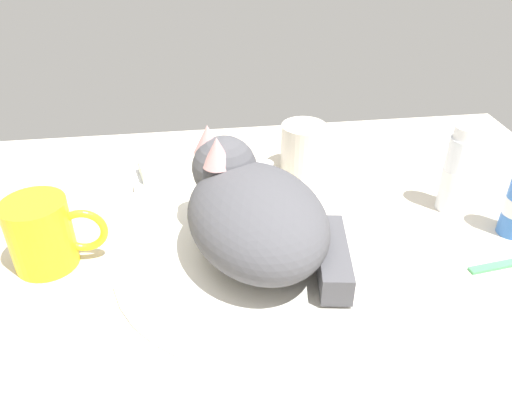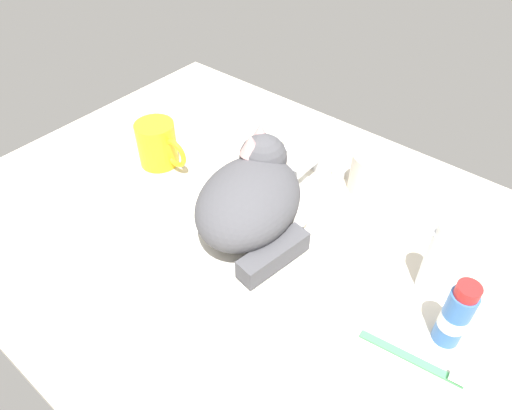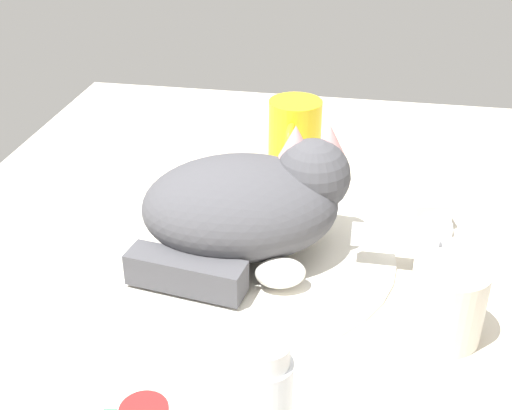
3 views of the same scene
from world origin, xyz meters
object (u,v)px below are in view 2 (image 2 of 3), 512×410
object	(u,v)px
cat	(252,195)
soap_bar	(270,137)
toothpaste_bottle	(438,260)
toothbrush	(417,360)
mouthwash_bottle	(456,316)
faucet	(315,162)
coffee_mug	(158,144)
rinse_cup	(369,173)

from	to	relation	value
cat	soap_bar	size ratio (longest dim) A/B	3.77
toothpaste_bottle	toothbrush	distance (cm)	15.32
mouthwash_bottle	toothbrush	world-z (taller)	mouthwash_bottle
faucet	coffee_mug	size ratio (longest dim) A/B	0.97
faucet	cat	bearing A→B (deg)	-90.59
rinse_cup	soap_bar	distance (cm)	23.69
toothpaste_bottle	mouthwash_bottle	distance (cm)	9.35
coffee_mug	rinse_cup	distance (cm)	42.96
toothbrush	faucet	bearing A→B (deg)	143.16
faucet	coffee_mug	bearing A→B (deg)	-145.96
cat	toothbrush	world-z (taller)	cat
cat	toothpaste_bottle	world-z (taller)	cat
coffee_mug	toothpaste_bottle	size ratio (longest dim) A/B	0.92
cat	soap_bar	xyz separation A→B (cm)	(-12.42, 21.03, -4.46)
toothbrush	mouthwash_bottle	bearing A→B (deg)	77.17
rinse_cup	toothpaste_bottle	bearing A→B (deg)	-37.14
rinse_cup	cat	bearing A→B (deg)	-117.14
faucet	mouthwash_bottle	distance (cm)	41.81
cat	coffee_mug	distance (cm)	26.85
faucet	toothbrush	size ratio (longest dim) A/B	0.81
mouthwash_bottle	toothbrush	xyz separation A→B (cm)	(-1.43, -6.26, -5.04)
mouthwash_bottle	toothpaste_bottle	bearing A→B (deg)	129.48
faucet	toothpaste_bottle	world-z (taller)	toothpaste_bottle
rinse_cup	toothpaste_bottle	size ratio (longest dim) A/B	0.61
coffee_mug	rinse_cup	world-z (taller)	coffee_mug
faucet	toothpaste_bottle	size ratio (longest dim) A/B	0.89
coffee_mug	mouthwash_bottle	xyz separation A→B (cm)	(63.47, -1.87, 0.84)
rinse_cup	soap_bar	world-z (taller)	rinse_cup
faucet	toothbrush	world-z (taller)	faucet
cat	faucet	bearing A→B (deg)	89.41
mouthwash_bottle	faucet	bearing A→B (deg)	151.24
rinse_cup	soap_bar	size ratio (longest dim) A/B	1.17
cat	mouthwash_bottle	xyz separation A→B (cm)	(36.75, -0.20, -1.35)
cat	soap_bar	distance (cm)	24.82
faucet	soap_bar	xyz separation A→B (cm)	(-12.62, 1.17, 0.07)
faucet	cat	distance (cm)	20.36
coffee_mug	mouthwash_bottle	distance (cm)	63.50
toothbrush	cat	bearing A→B (deg)	169.63
faucet	coffee_mug	world-z (taller)	coffee_mug
coffee_mug	toothpaste_bottle	distance (cm)	57.81
soap_bar	toothbrush	xyz separation A→B (cm)	(47.75, -27.49, -1.92)
toothbrush	rinse_cup	bearing A→B (deg)	130.43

